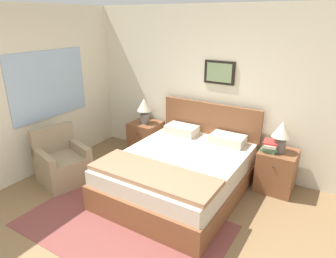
{
  "coord_description": "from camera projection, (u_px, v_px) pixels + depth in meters",
  "views": [
    {
      "loc": [
        1.74,
        -1.51,
        2.41
      ],
      "look_at": [
        -0.19,
        1.6,
        1.03
      ],
      "focal_mm": 32.0,
      "sensor_mm": 36.0,
      "label": 1
    }
  ],
  "objects": [
    {
      "name": "wall_back",
      "position": [
        222.0,
        90.0,
        4.78
      ],
      "size": [
        7.18,
        0.09,
        2.6
      ],
      "color": "beige",
      "rests_on": "ground_plane"
    },
    {
      "name": "wall_left",
      "position": [
        45.0,
        90.0,
        4.8
      ],
      "size": [
        0.08,
        5.3,
        2.6
      ],
      "color": "beige",
      "rests_on": "ground_plane"
    },
    {
      "name": "area_rug_main",
      "position": [
        123.0,
        225.0,
        3.67
      ],
      "size": [
        2.49,
        1.52,
        0.01
      ],
      "color": "brown",
      "rests_on": "ground_plane"
    },
    {
      "name": "bed",
      "position": [
        180.0,
        172.0,
        4.31
      ],
      "size": [
        1.69,
        2.1,
        1.1
      ],
      "color": "brown",
      "rests_on": "ground_plane"
    },
    {
      "name": "armchair",
      "position": [
        62.0,
        163.0,
        4.61
      ],
      "size": [
        0.84,
        0.81,
        0.84
      ],
      "rotation": [
        0.0,
        0.0,
        -1.84
      ],
      "color": "#998466",
      "rests_on": "ground_plane"
    },
    {
      "name": "nightstand_near_window",
      "position": [
        146.0,
        138.0,
        5.51
      ],
      "size": [
        0.51,
        0.52,
        0.62
      ],
      "color": "brown",
      "rests_on": "ground_plane"
    },
    {
      "name": "nightstand_by_door",
      "position": [
        276.0,
        170.0,
        4.36
      ],
      "size": [
        0.51,
        0.52,
        0.62
      ],
      "color": "brown",
      "rests_on": "ground_plane"
    },
    {
      "name": "table_lamp_near_window",
      "position": [
        144.0,
        108.0,
        5.29
      ],
      "size": [
        0.26,
        0.26,
        0.46
      ],
      "color": "slate",
      "rests_on": "nightstand_near_window"
    },
    {
      "name": "table_lamp_by_door",
      "position": [
        282.0,
        133.0,
        4.13
      ],
      "size": [
        0.26,
        0.26,
        0.46
      ],
      "color": "slate",
      "rests_on": "nightstand_by_door"
    },
    {
      "name": "book_thick_bottom",
      "position": [
        270.0,
        149.0,
        4.26
      ],
      "size": [
        0.24,
        0.25,
        0.04
      ],
      "rotation": [
        0.0,
        0.0,
        -0.15
      ],
      "color": "#4C7551",
      "rests_on": "nightstand_by_door"
    },
    {
      "name": "book_hardcover_middle",
      "position": [
        270.0,
        147.0,
        4.25
      ],
      "size": [
        0.24,
        0.28,
        0.04
      ],
      "rotation": [
        0.0,
        0.0,
        0.16
      ],
      "color": "#4C7551",
      "rests_on": "book_thick_bottom"
    },
    {
      "name": "book_novel_upper",
      "position": [
        271.0,
        144.0,
        4.23
      ],
      "size": [
        0.2,
        0.3,
        0.04
      ],
      "rotation": [
        0.0,
        0.0,
        0.18
      ],
      "color": "silver",
      "rests_on": "book_hardcover_middle"
    },
    {
      "name": "book_slim_near_top",
      "position": [
        271.0,
        142.0,
        4.22
      ],
      "size": [
        0.22,
        0.24,
        0.03
      ],
      "rotation": [
        0.0,
        0.0,
        0.12
      ],
      "color": "#B7332D",
      "rests_on": "book_novel_upper"
    }
  ]
}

